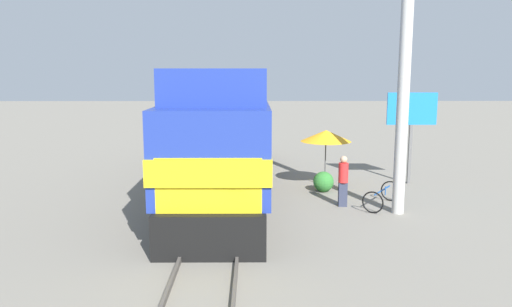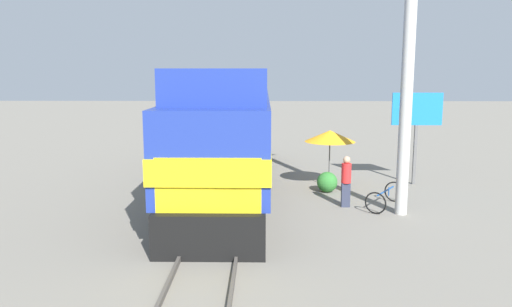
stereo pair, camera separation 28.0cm
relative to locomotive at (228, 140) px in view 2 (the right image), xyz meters
name	(u,v)px [view 2 (the right image)]	position (x,y,z in m)	size (l,w,h in m)	color
ground_plane	(225,204)	(0.00, -2.02, -2.06)	(120.00, 120.00, 0.00)	slate
rail_near	(205,202)	(-0.72, -2.02, -1.98)	(0.08, 34.08, 0.15)	#4C4742
rail_far	(244,202)	(0.72, -2.02, -1.98)	(0.08, 34.08, 0.15)	#4C4742
locomotive	(228,140)	(0.00, 0.00, 0.00)	(3.21, 15.86, 4.81)	black
utility_pole	(409,39)	(6.01, -3.11, 3.66)	(1.80, 0.40, 11.31)	#B2B2AD
vendor_umbrella	(330,136)	(4.08, 0.69, 0.07)	(2.05, 2.05, 2.36)	#4C4C4C
billboard_sign	(417,115)	(7.73, 1.32, 0.85)	(2.07, 0.12, 3.84)	#595959
shrub_cluster	(327,182)	(3.91, -0.13, -1.65)	(0.81, 0.81, 0.81)	#2D722D
person_bystander	(346,179)	(4.29, -2.26, -1.07)	(0.34, 0.34, 1.81)	#2D3347
bicycle	(385,197)	(5.66, -2.34, -1.67)	(1.69, 2.04, 0.75)	black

